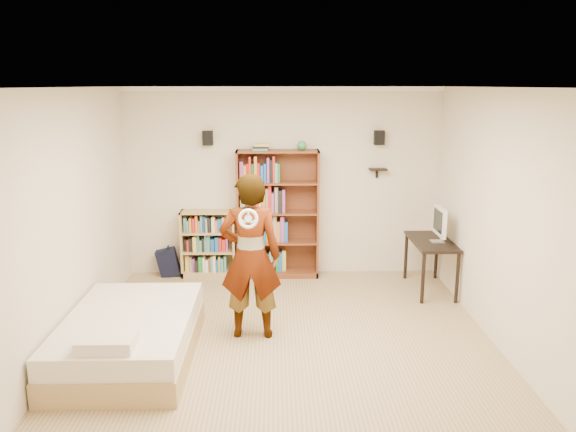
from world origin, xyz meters
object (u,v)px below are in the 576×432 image
object	(u,v)px
computer_desk	(430,265)
tall_bookshelf	(278,214)
daybed	(130,331)
low_bookshelf	(208,244)
person	(250,257)

from	to	relation	value
computer_desk	tall_bookshelf	bearing A→B (deg)	162.72
tall_bookshelf	computer_desk	xyz separation A→B (m)	(2.05, -0.64, -0.57)
daybed	computer_desk	bearing A→B (deg)	27.44
low_bookshelf	computer_desk	distance (m)	3.13
tall_bookshelf	person	world-z (taller)	tall_bookshelf
computer_desk	daybed	world-z (taller)	computer_desk
low_bookshelf	computer_desk	world-z (taller)	low_bookshelf
tall_bookshelf	low_bookshelf	bearing A→B (deg)	178.66
tall_bookshelf	daybed	xyz separation A→B (m)	(-1.52, -2.49, -0.63)
tall_bookshelf	computer_desk	distance (m)	2.22
computer_desk	person	bearing A→B (deg)	-150.04
low_bookshelf	tall_bookshelf	bearing A→B (deg)	-1.34
tall_bookshelf	person	bearing A→B (deg)	-98.74
computer_desk	person	distance (m)	2.78
low_bookshelf	computer_desk	xyz separation A→B (m)	(3.06, -0.66, -0.13)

